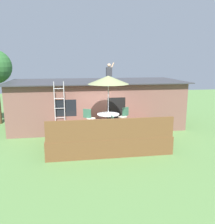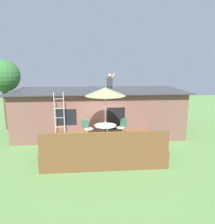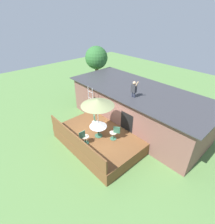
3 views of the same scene
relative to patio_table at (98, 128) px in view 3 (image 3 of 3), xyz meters
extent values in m
plane|color=#567F42|center=(-0.13, 0.13, -1.39)|extent=(40.00, 40.00, 0.00)
cube|color=brown|center=(-0.13, 3.73, -0.01)|extent=(10.00, 4.00, 2.75)
cube|color=#38383D|center=(-0.13, 3.73, 1.39)|extent=(10.50, 4.50, 0.06)
cube|color=black|center=(-1.99, 1.74, 0.16)|extent=(1.10, 0.03, 0.90)
cube|color=black|center=(0.73, 1.74, -0.34)|extent=(1.00, 0.03, 2.00)
cube|color=brown|center=(-0.13, 0.13, -0.99)|extent=(5.43, 3.56, 0.80)
cube|color=brown|center=(-0.13, -1.60, -0.14)|extent=(5.33, 0.08, 0.90)
cylinder|color=#33664C|center=(0.00, 0.00, -0.57)|extent=(0.48, 0.48, 0.03)
cylinder|color=#33664C|center=(0.00, 0.00, -0.22)|extent=(0.07, 0.07, 0.71)
cylinder|color=silver|center=(0.00, 0.00, 0.14)|extent=(1.04, 1.04, 0.03)
cylinder|color=silver|center=(0.00, 0.00, 0.61)|extent=(0.04, 0.04, 2.40)
cone|color=#8C9360|center=(0.00, 0.00, 1.76)|extent=(1.90, 1.90, 0.38)
cylinder|color=silver|center=(-2.54, 1.23, 0.51)|extent=(0.04, 0.04, 2.20)
cylinder|color=silver|center=(-2.06, 1.23, 0.51)|extent=(0.04, 0.04, 2.20)
cylinder|color=silver|center=(-2.30, 1.23, -0.24)|extent=(0.48, 0.03, 0.03)
cylinder|color=silver|center=(-2.30, 1.23, 0.26)|extent=(0.48, 0.03, 0.03)
cylinder|color=silver|center=(-2.30, 1.23, 0.76)|extent=(0.48, 0.03, 0.03)
cylinder|color=silver|center=(-2.30, 1.23, 1.26)|extent=(0.48, 0.03, 0.03)
cylinder|color=#33384C|center=(0.37, 2.52, 1.59)|extent=(0.10, 0.10, 0.34)
cylinder|color=#33384C|center=(0.53, 2.52, 1.59)|extent=(0.10, 0.10, 0.34)
cube|color=#333338|center=(0.45, 2.52, 2.01)|extent=(0.32, 0.20, 0.50)
sphere|color=tan|center=(0.45, 2.52, 2.37)|extent=(0.20, 0.20, 0.20)
cylinder|color=tan|center=(0.63, 2.52, 2.31)|extent=(0.26, 0.08, 0.44)
cylinder|color=#33664C|center=(-0.79, 0.38, -0.58)|extent=(0.40, 0.40, 0.02)
cylinder|color=#33664C|center=(-0.79, 0.38, -0.36)|extent=(0.06, 0.06, 0.44)
cylinder|color=#A59E8C|center=(-0.79, 0.38, -0.13)|extent=(0.44, 0.44, 0.04)
cube|color=#33664C|center=(-0.97, 0.47, 0.11)|extent=(0.38, 0.21, 0.44)
cylinder|color=#33664C|center=(0.80, 0.48, -0.58)|extent=(0.40, 0.40, 0.02)
cylinder|color=#33664C|center=(0.80, 0.48, -0.36)|extent=(0.06, 0.06, 0.44)
cylinder|color=#A59E8C|center=(0.80, 0.48, -0.13)|extent=(0.44, 0.44, 0.04)
cube|color=#33664C|center=(0.97, 0.59, 0.11)|extent=(0.36, 0.24, 0.44)
cylinder|color=#33664C|center=(-0.01, -0.98, -0.58)|extent=(0.40, 0.40, 0.02)
cylinder|color=#33664C|center=(-0.01, -0.98, -0.36)|extent=(0.06, 0.06, 0.44)
cylinder|color=#A59E8C|center=(-0.01, -0.98, -0.13)|extent=(0.44, 0.44, 0.04)
cube|color=#33664C|center=(-0.01, -1.18, 0.11)|extent=(0.04, 0.40, 0.44)
cylinder|color=brown|center=(-6.34, 5.10, 0.22)|extent=(0.34, 0.34, 3.21)
sphere|color=#2D662D|center=(-6.34, 5.10, 2.25)|extent=(2.11, 2.11, 2.11)
camera|label=1|loc=(-1.78, -10.93, 2.64)|focal=38.52mm
camera|label=2|loc=(-0.75, -10.02, 2.99)|focal=35.12mm
camera|label=3|loc=(6.62, -5.28, 6.19)|focal=27.72mm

